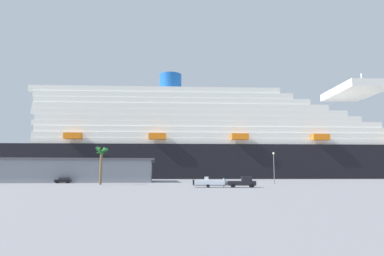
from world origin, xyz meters
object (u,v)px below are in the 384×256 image
Objects in this scene: pickup_truck at (243,182)px; small_boat_on_trailer at (213,183)px; parked_car_blue_suv at (65,179)px; parked_car_black_coupe at (63,180)px; palm_tree at (101,155)px; cruise_ship at (229,144)px; street_lamp at (274,163)px.

small_boat_on_trailer is (-5.96, 1.11, -0.08)m from pickup_truck.
small_boat_on_trailer is at bearing -48.50° from parked_car_blue_suv.
parked_car_black_coupe is (1.84, -10.83, -0.00)m from parked_car_blue_suv.
small_boat_on_trailer is at bearing -37.92° from palm_tree.
palm_tree is 19.12m from parked_car_black_coupe.
cruise_ship is 84.18m from street_lamp.
cruise_ship is 45.18× the size of pickup_truck.
pickup_truck is at bearing -10.53° from small_boat_on_trailer.
parked_car_black_coupe is at bearing 141.61° from pickup_truck.
street_lamp is 64.38m from parked_car_blue_suv.
small_boat_on_trailer is 57.97m from parked_car_blue_suv.
street_lamp is at bearing -14.84° from parked_car_black_coupe.
pickup_truck is 0.70× the size of small_boat_on_trailer.
small_boat_on_trailer reaches higher than parked_car_black_coupe.
parked_car_blue_suv and parked_car_black_coupe have the same top height.
small_boat_on_trailer is at bearing -106.71° from cruise_ship.
palm_tree is at bearing -124.00° from cruise_ship.
cruise_ship is 31.60× the size of small_boat_on_trailer.
cruise_ship is 27.83× the size of palm_tree.
street_lamp is 1.97× the size of parked_car_blue_suv.
palm_tree is (-54.65, -81.04, -10.59)m from cruise_ship.
parked_car_blue_suv is (-13.83, 24.27, -6.44)m from palm_tree.
parked_car_black_coupe is at bearing -134.59° from cruise_ship.
pickup_truck is 1.38× the size of parked_car_blue_suv.
parked_car_blue_suv is (-44.37, 44.53, -0.21)m from pickup_truck.
palm_tree is at bearing -48.26° from parked_car_black_coupe.
parked_car_black_coupe is (-42.53, 33.69, -0.21)m from pickup_truck.
parked_car_blue_suv is 10.99m from parked_car_black_coupe.
pickup_truck is 23.92m from street_lamp.
palm_tree reaches higher than parked_car_blue_suv.
parked_car_blue_suv is at bearing 119.68° from palm_tree.
parked_car_blue_suv is at bearing 134.90° from pickup_truck.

